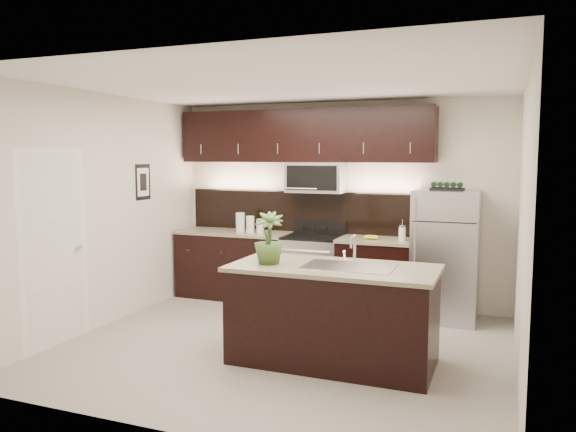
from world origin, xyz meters
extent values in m
plane|color=gray|center=(0.00, 0.00, 0.00)|extent=(4.50, 4.50, 0.00)
cube|color=beige|center=(0.00, 2.00, 1.35)|extent=(4.50, 0.02, 2.70)
cube|color=beige|center=(0.00, -2.00, 1.35)|extent=(4.50, 0.02, 2.70)
cube|color=beige|center=(-2.25, 0.00, 1.35)|extent=(0.02, 4.00, 2.70)
cube|color=beige|center=(2.25, 0.00, 1.35)|extent=(0.02, 4.00, 2.70)
cube|color=white|center=(0.00, 0.00, 2.70)|extent=(4.50, 4.00, 0.02)
cube|color=silver|center=(-2.23, -0.80, 1.01)|extent=(0.04, 0.80, 2.02)
sphere|color=silver|center=(-2.20, -0.48, 1.00)|extent=(0.06, 0.06, 0.06)
cube|color=black|center=(-2.24, 0.75, 1.65)|extent=(0.01, 0.32, 0.46)
cube|color=white|center=(-2.23, 0.75, 1.65)|extent=(0.00, 0.24, 0.36)
cube|color=black|center=(-1.42, 1.69, 0.45)|extent=(1.57, 0.62, 0.90)
cube|color=black|center=(0.71, 1.69, 0.45)|extent=(1.16, 0.62, 0.90)
cube|color=#B2B2B7|center=(-0.25, 1.69, 0.45)|extent=(0.76, 0.62, 0.90)
cube|color=black|center=(-0.25, 1.69, 0.92)|extent=(0.76, 0.60, 0.03)
cube|color=#B7AF89|center=(-1.42, 1.69, 0.92)|extent=(1.59, 0.65, 0.04)
cube|color=#B7AF89|center=(0.71, 1.69, 0.92)|extent=(1.18, 0.65, 0.04)
cube|color=black|center=(-0.46, 1.99, 1.22)|extent=(3.49, 0.02, 0.56)
cube|color=#B2B2B7|center=(-0.25, 1.80, 1.70)|extent=(0.76, 0.40, 0.40)
cube|color=black|center=(-0.46, 1.83, 2.25)|extent=(3.49, 0.33, 0.70)
cube|color=black|center=(0.60, -0.23, 0.45)|extent=(1.90, 0.90, 0.90)
cube|color=#B7AF89|center=(0.60, -0.23, 0.92)|extent=(1.96, 0.96, 0.04)
cube|color=silver|center=(0.75, -0.23, 0.95)|extent=(0.84, 0.50, 0.01)
cylinder|color=silver|center=(0.75, -0.02, 1.06)|extent=(0.03, 0.03, 0.24)
cylinder|color=silver|center=(0.75, -0.09, 1.21)|extent=(0.02, 0.14, 0.02)
cylinder|color=silver|center=(0.75, -0.16, 1.16)|extent=(0.02, 0.02, 0.10)
cube|color=#B2B2B7|center=(1.45, 1.63, 0.79)|extent=(0.76, 0.69, 1.58)
cube|color=black|center=(1.45, 1.63, 1.59)|extent=(0.39, 0.24, 0.03)
cylinder|color=black|center=(1.30, 1.63, 1.64)|extent=(0.06, 0.22, 0.06)
cylinder|color=black|center=(1.38, 1.63, 1.64)|extent=(0.06, 0.22, 0.06)
cylinder|color=black|center=(1.45, 1.63, 1.64)|extent=(0.06, 0.22, 0.06)
cylinder|color=black|center=(1.53, 1.63, 1.64)|extent=(0.06, 0.22, 0.06)
cylinder|color=black|center=(1.60, 1.63, 1.64)|extent=(0.06, 0.22, 0.06)
imported|color=#395722|center=(-0.02, -0.35, 1.19)|extent=(0.35, 0.35, 0.50)
cylinder|color=silver|center=(-1.30, 1.64, 1.07)|extent=(0.12, 0.12, 0.27)
cylinder|color=silver|center=(-1.15, 1.65, 1.05)|extent=(0.11, 0.11, 0.22)
cylinder|color=silver|center=(-1.00, 1.66, 1.04)|extent=(0.10, 0.10, 0.19)
cylinder|color=silver|center=(0.93, 1.64, 1.03)|extent=(0.09, 0.09, 0.17)
cylinder|color=silver|center=(0.93, 1.64, 1.12)|extent=(0.09, 0.09, 0.02)
cylinder|color=silver|center=(0.93, 1.64, 1.16)|extent=(0.01, 0.01, 0.07)
ellipsoid|color=gold|center=(0.50, 1.61, 0.97)|extent=(0.20, 0.16, 0.06)
camera|label=1|loc=(2.10, -5.27, 1.97)|focal=35.00mm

